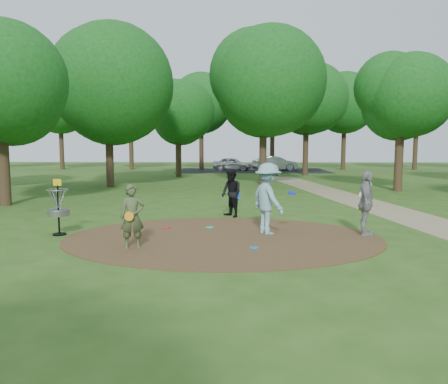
{
  "coord_description": "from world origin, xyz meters",
  "views": [
    {
      "loc": [
        0.31,
        -11.36,
        2.47
      ],
      "look_at": [
        0.0,
        1.2,
        1.1
      ],
      "focal_mm": 35.0,
      "sensor_mm": 36.0,
      "label": 1
    }
  ],
  "objects": [
    {
      "name": "car_right",
      "position": [
        4.1,
        29.63,
        0.69
      ],
      "size": [
        4.43,
        2.58,
        1.38
      ],
      "primitive_type": "imported",
      "rotation": [
        0.0,
        0.0,
        1.86
      ],
      "color": "#9A9CA1",
      "rests_on": "ground"
    },
    {
      "name": "player_waiting_with_disc",
      "position": [
        3.85,
        0.39,
        0.88
      ],
      "size": [
        0.67,
        1.11,
        1.77
      ],
      "color": "gray",
      "rests_on": "ground"
    },
    {
      "name": "disc_ground_blue",
      "position": [
        0.78,
        -1.16,
        0.03
      ],
      "size": [
        0.22,
        0.22,
        0.02
      ],
      "primitive_type": "cylinder",
      "color": "#0C7CD9",
      "rests_on": "dirt_clearing"
    },
    {
      "name": "disc_golf_basket",
      "position": [
        -4.5,
        0.3,
        0.87
      ],
      "size": [
        0.63,
        0.63,
        1.54
      ],
      "color": "black",
      "rests_on": "ground"
    },
    {
      "name": "parking_lot",
      "position": [
        2.0,
        30.0,
        0.0
      ],
      "size": [
        14.0,
        8.0,
        0.01
      ],
      "primitive_type": "cube",
      "color": "black",
      "rests_on": "ground"
    },
    {
      "name": "disc_ground_red",
      "position": [
        -1.68,
        1.21,
        0.03
      ],
      "size": [
        0.22,
        0.22,
        0.02
      ],
      "primitive_type": "cylinder",
      "color": "red",
      "rests_on": "dirt_clearing"
    },
    {
      "name": "ground",
      "position": [
        0.0,
        0.0,
        0.0
      ],
      "size": [
        100.0,
        100.0,
        0.0
      ],
      "primitive_type": "plane",
      "color": "#2D5119",
      "rests_on": "ground"
    },
    {
      "name": "dirt_clearing",
      "position": [
        0.0,
        0.0,
        0.01
      ],
      "size": [
        8.4,
        8.4,
        0.02
      ],
      "primitive_type": "cylinder",
      "color": "#47301C",
      "rests_on": "ground"
    },
    {
      "name": "disc_ground_cyan",
      "position": [
        -0.43,
        1.36,
        0.03
      ],
      "size": [
        0.22,
        0.22,
        0.02
      ],
      "primitive_type": "cylinder",
      "color": "#1CC0E1",
      "rests_on": "dirt_clearing"
    },
    {
      "name": "player_throwing_with_disc",
      "position": [
        1.23,
        0.58,
        0.99
      ],
      "size": [
        1.41,
        1.47,
        1.97
      ],
      "color": "#7FB2BD",
      "rests_on": "ground"
    },
    {
      "name": "player_observer_with_disc",
      "position": [
        -2.11,
        -1.22,
        0.77
      ],
      "size": [
        0.64,
        0.51,
        1.54
      ],
      "color": "#465531",
      "rests_on": "ground"
    },
    {
      "name": "footpath",
      "position": [
        6.5,
        2.0,
        0.01
      ],
      "size": [
        7.55,
        39.89,
        0.01
      ],
      "primitive_type": "cube",
      "rotation": [
        0.0,
        0.0,
        0.14
      ],
      "color": "#8C7A5B",
      "rests_on": "ground"
    },
    {
      "name": "tree_ring",
      "position": [
        1.73,
        9.98,
        5.28
      ],
      "size": [
        37.67,
        45.08,
        9.17
      ],
      "color": "#332316",
      "rests_on": "ground"
    },
    {
      "name": "player_walking_with_disc",
      "position": [
        0.19,
        3.42,
        0.82
      ],
      "size": [
        0.96,
        1.01,
        1.64
      ],
      "color": "black",
      "rests_on": "ground"
    },
    {
      "name": "car_left",
      "position": [
        0.11,
        30.29,
        0.63
      ],
      "size": [
        3.91,
        2.22,
        1.25
      ],
      "primitive_type": "imported",
      "rotation": [
        0.0,
        0.0,
        1.36
      ],
      "color": "#AFB1B7",
      "rests_on": "ground"
    }
  ]
}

